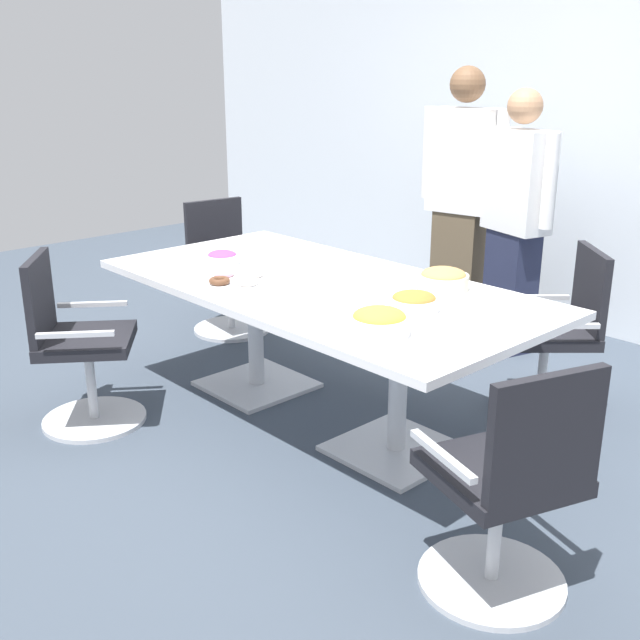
{
  "coord_description": "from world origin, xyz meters",
  "views": [
    {
      "loc": [
        2.76,
        -2.56,
        1.82
      ],
      "look_at": [
        0.0,
        0.0,
        0.55
      ],
      "focal_mm": 42.88,
      "sensor_mm": 36.0,
      "label": 1
    }
  ],
  "objects_px": {
    "office_chair_3": "(226,274)",
    "donut_platter": "(236,279)",
    "person_standing_0": "(461,199)",
    "snack_bowl_pretzels": "(414,302)",
    "office_chair_1": "(508,493)",
    "snack_bowl_cookies": "(443,279)",
    "napkin_pile": "(309,277)",
    "office_chair_2": "(555,342)",
    "conference_table": "(320,306)",
    "snack_bowl_chips_yellow": "(379,322)",
    "office_chair_0": "(77,351)",
    "snack_bowl_candy_mix": "(222,258)",
    "person_standing_1": "(516,220)"
  },
  "relations": [
    {
      "from": "conference_table",
      "to": "office_chair_2",
      "type": "relative_size",
      "value": 2.64
    },
    {
      "from": "office_chair_1",
      "to": "snack_bowl_chips_yellow",
      "type": "height_order",
      "value": "office_chair_1"
    },
    {
      "from": "conference_table",
      "to": "snack_bowl_pretzels",
      "type": "distance_m",
      "value": 0.66
    },
    {
      "from": "snack_bowl_cookies",
      "to": "donut_platter",
      "type": "bearing_deg",
      "value": -140.03
    },
    {
      "from": "snack_bowl_candy_mix",
      "to": "donut_platter",
      "type": "height_order",
      "value": "snack_bowl_candy_mix"
    },
    {
      "from": "office_chair_0",
      "to": "snack_bowl_chips_yellow",
      "type": "xyz_separation_m",
      "value": [
        1.55,
        0.61,
        0.4
      ]
    },
    {
      "from": "office_chair_3",
      "to": "snack_bowl_cookies",
      "type": "distance_m",
      "value": 2.06
    },
    {
      "from": "office_chair_0",
      "to": "snack_bowl_chips_yellow",
      "type": "bearing_deg",
      "value": 58.0
    },
    {
      "from": "office_chair_3",
      "to": "donut_platter",
      "type": "xyz_separation_m",
      "value": [
        1.21,
        -0.8,
        0.36
      ]
    },
    {
      "from": "conference_table",
      "to": "office_chair_2",
      "type": "xyz_separation_m",
      "value": [
        0.81,
        0.97,
        -0.22
      ]
    },
    {
      "from": "office_chair_2",
      "to": "snack_bowl_pretzels",
      "type": "height_order",
      "value": "office_chair_2"
    },
    {
      "from": "office_chair_3",
      "to": "person_standing_0",
      "type": "height_order",
      "value": "person_standing_0"
    },
    {
      "from": "conference_table",
      "to": "office_chair_0",
      "type": "relative_size",
      "value": 2.64
    },
    {
      "from": "office_chair_1",
      "to": "office_chair_2",
      "type": "distance_m",
      "value": 1.63
    },
    {
      "from": "donut_platter",
      "to": "office_chair_3",
      "type": "bearing_deg",
      "value": 146.37
    },
    {
      "from": "snack_bowl_candy_mix",
      "to": "donut_platter",
      "type": "bearing_deg",
      "value": -25.23
    },
    {
      "from": "snack_bowl_pretzels",
      "to": "donut_platter",
      "type": "xyz_separation_m",
      "value": [
        -0.94,
        -0.3,
        -0.03
      ]
    },
    {
      "from": "person_standing_0",
      "to": "snack_bowl_pretzels",
      "type": "relative_size",
      "value": 8.06
    },
    {
      "from": "office_chair_3",
      "to": "donut_platter",
      "type": "relative_size",
      "value": 2.82
    },
    {
      "from": "snack_bowl_chips_yellow",
      "to": "person_standing_0",
      "type": "bearing_deg",
      "value": 119.18
    },
    {
      "from": "conference_table",
      "to": "napkin_pile",
      "type": "bearing_deg",
      "value": -99.2
    },
    {
      "from": "conference_table",
      "to": "office_chair_2",
      "type": "distance_m",
      "value": 1.28
    },
    {
      "from": "snack_bowl_candy_mix",
      "to": "napkin_pile",
      "type": "bearing_deg",
      "value": 6.93
    },
    {
      "from": "office_chair_0",
      "to": "donut_platter",
      "type": "bearing_deg",
      "value": 89.42
    },
    {
      "from": "conference_table",
      "to": "office_chair_1",
      "type": "xyz_separation_m",
      "value": [
        1.51,
        -0.51,
        -0.22
      ]
    },
    {
      "from": "conference_table",
      "to": "donut_platter",
      "type": "relative_size",
      "value": 7.45
    },
    {
      "from": "snack_bowl_pretzels",
      "to": "office_chair_1",
      "type": "bearing_deg",
      "value": -29.77
    },
    {
      "from": "office_chair_3",
      "to": "office_chair_1",
      "type": "bearing_deg",
      "value": 78.88
    },
    {
      "from": "office_chair_1",
      "to": "snack_bowl_cookies",
      "type": "xyz_separation_m",
      "value": [
        -1.01,
        0.88,
        0.4
      ]
    },
    {
      "from": "snack_bowl_chips_yellow",
      "to": "napkin_pile",
      "type": "height_order",
      "value": "snack_bowl_chips_yellow"
    },
    {
      "from": "person_standing_1",
      "to": "conference_table",
      "type": "bearing_deg",
      "value": 103.16
    },
    {
      "from": "snack_bowl_candy_mix",
      "to": "napkin_pile",
      "type": "xyz_separation_m",
      "value": [
        0.64,
        0.08,
        0.0
      ]
    },
    {
      "from": "office_chair_2",
      "to": "conference_table",
      "type": "bearing_deg",
      "value": 92.86
    },
    {
      "from": "snack_bowl_chips_yellow",
      "to": "napkin_pile",
      "type": "bearing_deg",
      "value": 158.69
    },
    {
      "from": "snack_bowl_cookies",
      "to": "snack_bowl_chips_yellow",
      "type": "distance_m",
      "value": 0.77
    },
    {
      "from": "person_standing_1",
      "to": "person_standing_0",
      "type": "bearing_deg",
      "value": 13.14
    },
    {
      "from": "conference_table",
      "to": "office_chair_2",
      "type": "height_order",
      "value": "office_chair_2"
    },
    {
      "from": "conference_table",
      "to": "snack_bowl_chips_yellow",
      "type": "relative_size",
      "value": 9.61
    },
    {
      "from": "person_standing_1",
      "to": "napkin_pile",
      "type": "distance_m",
      "value": 1.7
    },
    {
      "from": "snack_bowl_pretzels",
      "to": "napkin_pile",
      "type": "distance_m",
      "value": 0.65
    },
    {
      "from": "person_standing_0",
      "to": "snack_bowl_pretzels",
      "type": "distance_m",
      "value": 1.95
    },
    {
      "from": "conference_table",
      "to": "office_chair_3",
      "type": "height_order",
      "value": "office_chair_3"
    },
    {
      "from": "snack_bowl_pretzels",
      "to": "office_chair_3",
      "type": "bearing_deg",
      "value": 166.72
    },
    {
      "from": "office_chair_0",
      "to": "donut_platter",
      "type": "distance_m",
      "value": 0.91
    },
    {
      "from": "office_chair_0",
      "to": "person_standing_1",
      "type": "relative_size",
      "value": 0.54
    },
    {
      "from": "office_chair_0",
      "to": "person_standing_0",
      "type": "height_order",
      "value": "person_standing_0"
    },
    {
      "from": "office_chair_3",
      "to": "snack_bowl_candy_mix",
      "type": "relative_size",
      "value": 5.08
    },
    {
      "from": "office_chair_2",
      "to": "snack_bowl_chips_yellow",
      "type": "relative_size",
      "value": 3.64
    },
    {
      "from": "snack_bowl_chips_yellow",
      "to": "office_chair_3",
      "type": "bearing_deg",
      "value": 159.2
    },
    {
      "from": "snack_bowl_candy_mix",
      "to": "snack_bowl_cookies",
      "type": "xyz_separation_m",
      "value": [
        1.15,
        0.51,
        0.02
      ]
    }
  ]
}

